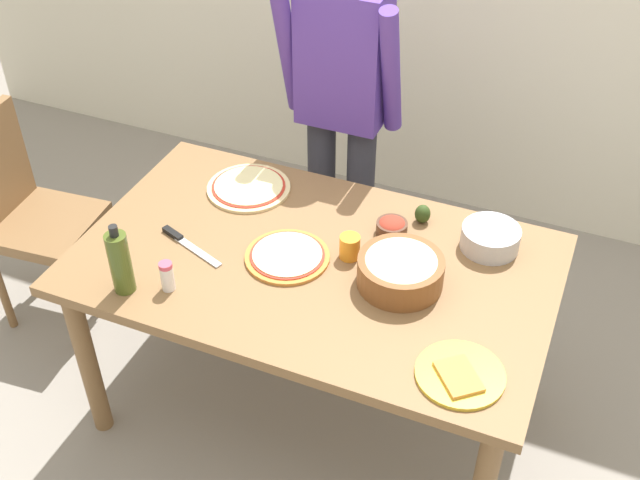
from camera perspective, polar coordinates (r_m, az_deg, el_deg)
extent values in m
plane|color=gray|center=(3.19, -0.35, -11.91)|extent=(8.00, 8.00, 0.00)
cube|color=brown|center=(2.66, -0.42, -1.80)|extent=(1.60, 0.96, 0.04)
cylinder|color=brown|center=(2.98, -16.52, -8.41)|extent=(0.07, 0.07, 0.72)
cylinder|color=brown|center=(3.44, -8.84, 0.48)|extent=(0.07, 0.07, 0.72)
cylinder|color=brown|center=(3.09, 15.09, -5.98)|extent=(0.07, 0.07, 0.72)
cylinder|color=#2D2D38|center=(3.49, 0.11, 3.02)|extent=(0.12, 0.12, 0.85)
cylinder|color=#2D2D38|center=(3.44, 2.88, 2.34)|extent=(0.12, 0.12, 0.85)
cube|color=#56389E|center=(3.10, 1.70, 13.16)|extent=(0.34, 0.20, 0.55)
cylinder|color=#56389E|center=(3.13, -2.32, 13.43)|extent=(0.07, 0.21, 0.55)
cylinder|color=#56389E|center=(3.00, 5.17, 12.05)|extent=(0.07, 0.21, 0.55)
cube|color=brown|center=(3.45, -19.29, 1.05)|extent=(0.43, 0.43, 0.05)
cylinder|color=brown|center=(3.42, -17.60, -4.46)|extent=(0.04, 0.04, 0.45)
cylinder|color=brown|center=(3.62, -14.83, -0.98)|extent=(0.04, 0.04, 0.45)
cylinder|color=brown|center=(3.60, -22.13, -3.19)|extent=(0.04, 0.04, 0.45)
cylinder|color=brown|center=(3.79, -19.25, 0.05)|extent=(0.04, 0.04, 0.45)
cylinder|color=beige|center=(2.98, -5.19, 3.78)|extent=(0.32, 0.32, 0.01)
cylinder|color=#B22D1E|center=(2.97, -5.20, 3.91)|extent=(0.28, 0.28, 0.00)
cylinder|color=beige|center=(2.97, -5.21, 3.97)|extent=(0.26, 0.26, 0.00)
cylinder|color=#C67A33|center=(2.65, -2.39, -1.22)|extent=(0.29, 0.29, 0.01)
cylinder|color=#B22D1E|center=(2.65, -2.39, -1.09)|extent=(0.25, 0.25, 0.00)
cylinder|color=beige|center=(2.64, -2.40, -1.02)|extent=(0.24, 0.24, 0.00)
cylinder|color=gold|center=(2.31, 10.13, -9.57)|extent=(0.26, 0.26, 0.01)
cube|color=#CC8438|center=(2.29, 10.03, -9.72)|extent=(0.17, 0.17, 0.01)
cylinder|color=brown|center=(2.54, 5.84, -2.34)|extent=(0.28, 0.28, 0.10)
ellipsoid|color=beige|center=(2.51, 5.90, -1.65)|extent=(0.25, 0.25, 0.05)
cylinder|color=#B7B7BC|center=(2.73, 12.25, 0.13)|extent=(0.20, 0.20, 0.08)
cylinder|color=#4C2D1E|center=(2.76, 5.23, 0.89)|extent=(0.11, 0.11, 0.04)
ellipsoid|color=#9E3323|center=(2.75, 5.24, 1.09)|extent=(0.10, 0.10, 0.05)
cylinder|color=#47561E|center=(2.54, -14.29, -1.62)|extent=(0.07, 0.07, 0.22)
cylinder|color=black|center=(2.46, -14.75, 0.64)|extent=(0.03, 0.03, 0.04)
cylinder|color=orange|center=(2.63, 2.17, -0.50)|extent=(0.07, 0.07, 0.08)
cylinder|color=white|center=(2.56, -11.01, -2.72)|extent=(0.04, 0.04, 0.09)
cylinder|color=#D84C66|center=(2.52, -11.15, -1.82)|extent=(0.04, 0.04, 0.02)
cube|color=silver|center=(2.70, -8.85, -0.84)|extent=(0.22, 0.10, 0.01)
cube|color=black|center=(2.79, -10.63, 0.47)|extent=(0.09, 0.05, 0.02)
ellipsoid|color=#2D4219|center=(2.81, 7.45, 1.89)|extent=(0.06, 0.06, 0.07)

